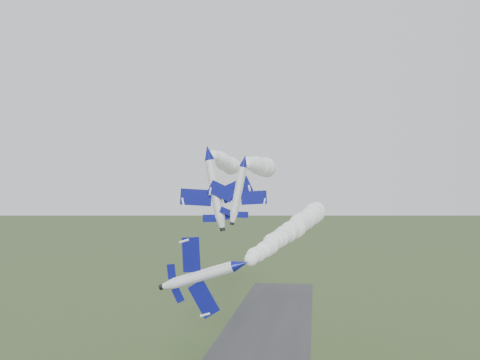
% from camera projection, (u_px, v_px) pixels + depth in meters
% --- Properties ---
extents(jet_lead, '(4.34, 12.14, 9.58)m').
position_uv_depth(jet_lead, '(241.00, 264.00, 64.90)').
color(jet_lead, white).
extents(smoke_trail_jet_lead, '(12.82, 76.67, 4.73)m').
position_uv_depth(smoke_trail_jet_lead, '(294.00, 228.00, 104.87)').
color(smoke_trail_jet_lead, white).
extents(jet_pair_left, '(11.73, 14.24, 3.95)m').
position_uv_depth(jet_pair_left, '(208.00, 153.00, 87.07)').
color(jet_pair_left, white).
extents(smoke_trail_jet_pair_left, '(10.45, 72.73, 4.80)m').
position_uv_depth(smoke_trail_jet_pair_left, '(225.00, 162.00, 127.27)').
color(smoke_trail_jet_pair_left, white).
extents(jet_pair_right, '(9.37, 11.45, 3.21)m').
position_uv_depth(jet_pair_right, '(244.00, 161.00, 85.65)').
color(jet_pair_right, white).
extents(smoke_trail_jet_pair_right, '(7.91, 74.56, 5.20)m').
position_uv_depth(smoke_trail_jet_pair_right, '(261.00, 166.00, 125.16)').
color(smoke_trail_jet_pair_right, white).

